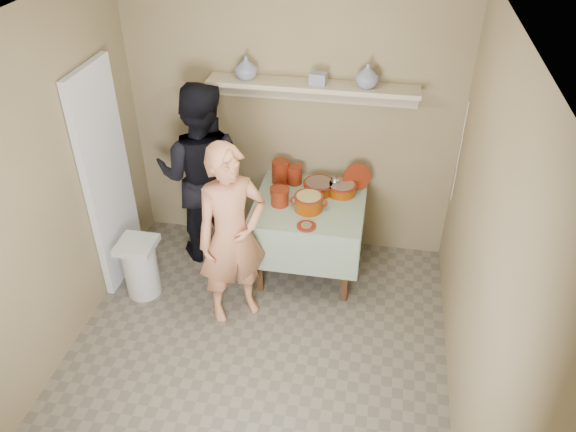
% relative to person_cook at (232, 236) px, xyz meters
% --- Properties ---
extents(ground, '(3.50, 3.50, 0.00)m').
position_rel_person_cook_xyz_m(ground, '(0.28, -0.60, -0.81)').
color(ground, '#6C6455').
rests_on(ground, ground).
extents(tile_panel, '(0.06, 0.70, 2.00)m').
position_rel_person_cook_xyz_m(tile_panel, '(-1.18, 0.35, 0.19)').
color(tile_panel, silver).
rests_on(tile_panel, ground).
extents(plate_stack_a, '(0.16, 0.16, 0.22)m').
position_rel_person_cook_xyz_m(plate_stack_a, '(0.21, 0.96, 0.06)').
color(plate_stack_a, '#651B0C').
rests_on(plate_stack_a, serving_table).
extents(plate_stack_b, '(0.14, 0.14, 0.17)m').
position_rel_person_cook_xyz_m(plate_stack_b, '(0.34, 0.97, 0.04)').
color(plate_stack_b, '#651B0C').
rests_on(plate_stack_b, serving_table).
extents(bowl_stack, '(0.16, 0.16, 0.16)m').
position_rel_person_cook_xyz_m(bowl_stack, '(0.27, 0.59, 0.03)').
color(bowl_stack, '#651B0C').
rests_on(bowl_stack, serving_table).
extents(empty_bowl, '(0.18, 0.18, 0.05)m').
position_rel_person_cook_xyz_m(empty_bowl, '(0.24, 0.77, -0.02)').
color(empty_bowl, '#651B0C').
rests_on(empty_bowl, serving_table).
extents(propped_lid, '(0.27, 0.16, 0.26)m').
position_rel_person_cook_xyz_m(propped_lid, '(0.91, 0.97, 0.08)').
color(propped_lid, '#651B0C').
rests_on(propped_lid, serving_table).
extents(vase_right, '(0.22, 0.22, 0.20)m').
position_rel_person_cook_xyz_m(vase_right, '(0.93, 1.01, 1.02)').
color(vase_right, navy).
rests_on(vase_right, wall_shelf).
extents(vase_left, '(0.26, 0.26, 0.20)m').
position_rel_person_cook_xyz_m(vase_left, '(-0.09, 1.02, 1.01)').
color(vase_left, navy).
rests_on(vase_left, wall_shelf).
extents(ceramic_box, '(0.15, 0.12, 0.10)m').
position_rel_person_cook_xyz_m(ceramic_box, '(0.53, 1.00, 0.96)').
color(ceramic_box, navy).
rests_on(ceramic_box, wall_shelf).
extents(person_cook, '(0.70, 0.66, 1.61)m').
position_rel_person_cook_xyz_m(person_cook, '(0.00, 0.00, 0.00)').
color(person_cook, tan).
rests_on(person_cook, ground).
extents(person_helper, '(0.89, 0.71, 1.76)m').
position_rel_person_cook_xyz_m(person_helper, '(-0.49, 0.78, 0.07)').
color(person_helper, black).
rests_on(person_helper, ground).
extents(room_shell, '(3.04, 3.54, 2.62)m').
position_rel_person_cook_xyz_m(room_shell, '(0.28, -0.60, 0.80)').
color(room_shell, '#8F7D57').
rests_on(room_shell, ground).
extents(serving_table, '(0.97, 0.97, 0.76)m').
position_rel_person_cook_xyz_m(serving_table, '(0.53, 0.68, -0.16)').
color(serving_table, '#4C2D16').
rests_on(serving_table, ground).
extents(cazuela_meat_a, '(0.30, 0.30, 0.10)m').
position_rel_person_cook_xyz_m(cazuela_meat_a, '(0.58, 0.86, 0.01)').
color(cazuela_meat_a, '#6C2602').
rests_on(cazuela_meat_a, serving_table).
extents(cazuela_meat_b, '(0.28, 0.28, 0.10)m').
position_rel_person_cook_xyz_m(cazuela_meat_b, '(0.79, 0.87, 0.01)').
color(cazuela_meat_b, '#6C2602').
rests_on(cazuela_meat_b, serving_table).
extents(ladle, '(0.08, 0.26, 0.19)m').
position_rel_person_cook_xyz_m(ladle, '(0.73, 0.88, 0.07)').
color(ladle, silver).
rests_on(ladle, cazuela_meat_b).
extents(cazuela_rice, '(0.33, 0.25, 0.14)m').
position_rel_person_cook_xyz_m(cazuela_rice, '(0.53, 0.55, 0.04)').
color(cazuela_rice, '#6C2602').
rests_on(cazuela_rice, serving_table).
extents(front_plate, '(0.16, 0.16, 0.03)m').
position_rel_person_cook_xyz_m(front_plate, '(0.55, 0.29, -0.03)').
color(front_plate, '#651B0C').
rests_on(front_plate, serving_table).
extents(wall_shelf, '(1.80, 0.25, 0.21)m').
position_rel_person_cook_xyz_m(wall_shelf, '(0.48, 1.05, 0.87)').
color(wall_shelf, '#BEAE8D').
rests_on(wall_shelf, room_shell).
extents(trash_bin, '(0.32, 0.32, 0.56)m').
position_rel_person_cook_xyz_m(trash_bin, '(-0.89, 0.09, -0.52)').
color(trash_bin, silver).
rests_on(trash_bin, ground).
extents(electrical_cord, '(0.01, 0.05, 0.90)m').
position_rel_person_cook_xyz_m(electrical_cord, '(1.75, 0.88, 0.44)').
color(electrical_cord, silver).
rests_on(electrical_cord, wall_shelf).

